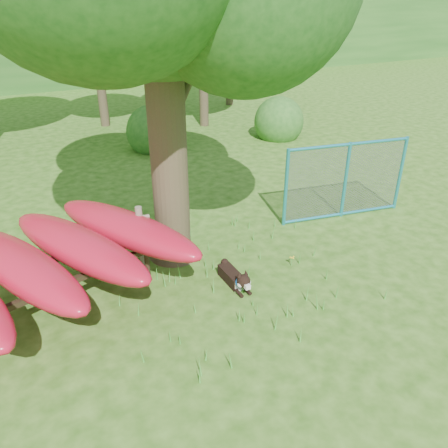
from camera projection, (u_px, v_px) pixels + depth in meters
ground at (250, 310)px, 7.13m from camera, size 80.00×80.00×0.00m
wooden_post at (141, 239)px, 7.84m from camera, size 0.36×0.14×1.33m
kayak_rack at (51, 256)px, 6.88m from camera, size 4.63×4.14×1.20m
husky_dog at (236, 278)px, 7.67m from camera, size 0.28×1.02×0.45m
fence_section at (345, 181)px, 9.87m from camera, size 2.98×0.73×2.96m
wildflower_clump at (292, 258)px, 8.26m from camera, size 0.09×0.10×0.20m
bg_tree_c at (92, 14)px, 15.95m from camera, size 4.00×4.00×6.12m
shrub_right at (278, 138)px, 16.21m from camera, size 1.80×1.80×1.80m
shrub_mid at (155, 149)px, 14.96m from camera, size 1.80×1.80×1.80m
wooded_hillside at (5, 29)px, 27.32m from camera, size 80.00×12.00×6.00m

